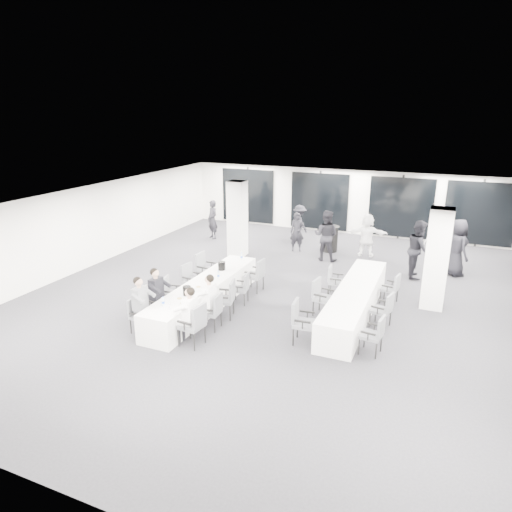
# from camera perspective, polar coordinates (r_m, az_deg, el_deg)

# --- Properties ---
(room) EXTENTS (14.04, 16.04, 2.84)m
(room) POSITION_cam_1_polar(r_m,az_deg,el_deg) (13.78, 7.86, 1.40)
(room) COLOR #232328
(room) RESTS_ON ground
(column_left) EXTENTS (0.60, 0.60, 2.80)m
(column_left) POSITION_cam_1_polar(r_m,az_deg,el_deg) (16.92, -2.34, 4.67)
(column_left) COLOR silver
(column_left) RESTS_ON floor
(column_right) EXTENTS (0.60, 0.60, 2.80)m
(column_right) POSITION_cam_1_polar(r_m,az_deg,el_deg) (13.24, 21.67, -0.35)
(column_right) COLOR silver
(column_right) RESTS_ON floor
(banquet_table_main) EXTENTS (0.90, 5.00, 0.75)m
(banquet_table_main) POSITION_cam_1_polar(r_m,az_deg,el_deg) (12.68, -6.41, -4.87)
(banquet_table_main) COLOR silver
(banquet_table_main) RESTS_ON floor
(banquet_table_side) EXTENTS (0.90, 5.00, 0.75)m
(banquet_table_side) POSITION_cam_1_polar(r_m,az_deg,el_deg) (12.49, 12.22, -5.53)
(banquet_table_side) COLOR silver
(banquet_table_side) RESTS_ON floor
(cocktail_table) EXTENTS (0.71, 0.71, 0.99)m
(cocktail_table) POSITION_cam_1_polar(r_m,az_deg,el_deg) (17.86, 9.18, 2.19)
(cocktail_table) COLOR black
(cocktail_table) RESTS_ON floor
(chair_main_left_near) EXTENTS (0.47, 0.52, 0.87)m
(chair_main_left_near) POSITION_cam_1_polar(r_m,az_deg,el_deg) (11.64, -14.57, -6.86)
(chair_main_left_near) COLOR #4C4E53
(chair_main_left_near) RESTS_ON floor
(chair_main_left_second) EXTENTS (0.57, 0.61, 0.97)m
(chair_main_left_second) POSITION_cam_1_polar(r_m,az_deg,el_deg) (12.13, -12.62, -5.38)
(chair_main_left_second) COLOR #4C4E53
(chair_main_left_second) RESTS_ON floor
(chair_main_left_mid) EXTENTS (0.54, 0.57, 0.91)m
(chair_main_left_mid) POSITION_cam_1_polar(r_m,az_deg,el_deg) (12.70, -10.65, -4.32)
(chair_main_left_mid) COLOR #4C4E53
(chair_main_left_mid) RESTS_ON floor
(chair_main_left_fourth) EXTENTS (0.54, 0.58, 0.95)m
(chair_main_left_fourth) POSITION_cam_1_polar(r_m,az_deg,el_deg) (13.53, -8.20, -2.70)
(chair_main_left_fourth) COLOR #4C4E53
(chair_main_left_fourth) RESTS_ON floor
(chair_main_left_far) EXTENTS (0.55, 0.61, 1.04)m
(chair_main_left_far) POSITION_cam_1_polar(r_m,az_deg,el_deg) (14.21, -6.45, -1.40)
(chair_main_left_far) COLOR #4C4E53
(chair_main_left_far) RESTS_ON floor
(chair_main_right_near) EXTENTS (0.57, 0.62, 1.04)m
(chair_main_right_near) POSITION_cam_1_polar(r_m,az_deg,el_deg) (10.65, -7.68, -8.22)
(chair_main_right_near) COLOR #4C4E53
(chair_main_right_near) RESTS_ON floor
(chair_main_right_second) EXTENTS (0.49, 0.55, 0.93)m
(chair_main_right_second) POSITION_cam_1_polar(r_m,az_deg,el_deg) (11.41, -5.34, -6.66)
(chair_main_right_second) COLOR #4C4E53
(chair_main_right_second) RESTS_ON floor
(chair_main_right_mid) EXTENTS (0.62, 0.65, 1.02)m
(chair_main_right_mid) POSITION_cam_1_polar(r_m,az_deg,el_deg) (11.98, -3.65, -5.10)
(chair_main_right_mid) COLOR #4C4E53
(chair_main_right_mid) RESTS_ON floor
(chair_main_right_fourth) EXTENTS (0.51, 0.54, 0.88)m
(chair_main_right_fourth) POSITION_cam_1_polar(r_m,az_deg,el_deg) (12.84, -1.71, -3.85)
(chair_main_right_fourth) COLOR #4C4E53
(chair_main_right_fourth) RESTS_ON floor
(chair_main_right_far) EXTENTS (0.54, 0.59, 1.01)m
(chair_main_right_far) POSITION_cam_1_polar(r_m,az_deg,el_deg) (13.66, 0.07, -2.17)
(chair_main_right_far) COLOR #4C4E53
(chair_main_right_far) RESTS_ON floor
(chair_side_left_near) EXTENTS (0.57, 0.62, 1.04)m
(chair_side_left_near) POSITION_cam_1_polar(r_m,az_deg,el_deg) (10.75, 5.67, -7.89)
(chair_side_left_near) COLOR #4C4E53
(chair_side_left_near) RESTS_ON floor
(chair_side_left_mid) EXTENTS (0.56, 0.60, 0.98)m
(chair_side_left_mid) POSITION_cam_1_polar(r_m,az_deg,el_deg) (12.27, 8.12, -4.81)
(chair_side_left_mid) COLOR #4C4E53
(chair_side_left_mid) RESTS_ON floor
(chair_side_left_far) EXTENTS (0.49, 0.53, 0.90)m
(chair_side_left_far) POSITION_cam_1_polar(r_m,az_deg,el_deg) (13.58, 9.73, -2.83)
(chair_side_left_far) COLOR #4C4E53
(chair_side_left_far) RESTS_ON floor
(chair_side_right_near) EXTENTS (0.52, 0.56, 0.92)m
(chair_side_right_near) POSITION_cam_1_polar(r_m,az_deg,el_deg) (10.58, 14.63, -9.27)
(chair_side_right_near) COLOR #4C4E53
(chair_side_right_near) RESTS_ON floor
(chair_side_right_mid) EXTENTS (0.55, 0.58, 0.92)m
(chair_side_right_mid) POSITION_cam_1_polar(r_m,az_deg,el_deg) (11.88, 15.73, -6.29)
(chair_side_right_mid) COLOR #4C4E53
(chair_side_right_mid) RESTS_ON floor
(chair_side_right_far) EXTENTS (0.51, 0.54, 0.87)m
(chair_side_right_far) POSITION_cam_1_polar(r_m,az_deg,el_deg) (13.39, 16.68, -3.71)
(chair_side_right_far) COLOR #4C4E53
(chair_side_right_far) RESTS_ON floor
(seated_guest_a) EXTENTS (0.50, 0.38, 1.44)m
(seated_guest_a) POSITION_cam_1_polar(r_m,az_deg,el_deg) (11.42, -14.04, -5.55)
(seated_guest_a) COLOR slate
(seated_guest_a) RESTS_ON floor
(seated_guest_b) EXTENTS (0.50, 0.38, 1.44)m
(seated_guest_b) POSITION_cam_1_polar(r_m,az_deg,el_deg) (11.93, -12.09, -4.39)
(seated_guest_b) COLOR black
(seated_guest_b) RESTS_ON floor
(seated_guest_c) EXTENTS (0.50, 0.38, 1.44)m
(seated_guest_c) POSITION_cam_1_polar(r_m,az_deg,el_deg) (10.65, -8.52, -6.96)
(seated_guest_c) COLOR white
(seated_guest_c) RESTS_ON floor
(seated_guest_d) EXTENTS (0.50, 0.38, 1.44)m
(seated_guest_d) POSITION_cam_1_polar(r_m,az_deg,el_deg) (11.36, -6.13, -5.22)
(seated_guest_d) COLOR white
(seated_guest_d) RESTS_ON floor
(standing_guest_a) EXTENTS (0.77, 0.70, 1.71)m
(standing_guest_a) POSITION_cam_1_polar(r_m,az_deg,el_deg) (17.62, 5.17, 3.32)
(standing_guest_a) COLOR black
(standing_guest_a) RESTS_ON floor
(standing_guest_b) EXTENTS (1.03, 0.64, 2.09)m
(standing_guest_b) POSITION_cam_1_polar(r_m,az_deg,el_deg) (16.60, 8.75, 2.95)
(standing_guest_b) COLOR black
(standing_guest_b) RESTS_ON floor
(standing_guest_c) EXTENTS (1.22, 1.17, 1.73)m
(standing_guest_c) POSITION_cam_1_polar(r_m,az_deg,el_deg) (18.95, 5.48, 4.37)
(standing_guest_c) COLOR black
(standing_guest_c) RESTS_ON floor
(standing_guest_d) EXTENTS (1.18, 0.84, 1.81)m
(standing_guest_d) POSITION_cam_1_polar(r_m,az_deg,el_deg) (17.11, 21.81, 1.83)
(standing_guest_d) COLOR white
(standing_guest_d) RESTS_ON floor
(standing_guest_e) EXTENTS (1.08, 1.21, 2.14)m
(standing_guest_e) POSITION_cam_1_polar(r_m,az_deg,el_deg) (16.27, 23.89, 1.40)
(standing_guest_e) COLOR black
(standing_guest_e) RESTS_ON floor
(standing_guest_f) EXTENTS (1.77, 0.92, 1.83)m
(standing_guest_f) POSITION_cam_1_polar(r_m,az_deg,el_deg) (17.41, 13.71, 2.91)
(standing_guest_f) COLOR white
(standing_guest_f) RESTS_ON floor
(standing_guest_g) EXTENTS (0.87, 0.83, 1.86)m
(standing_guest_g) POSITION_cam_1_polar(r_m,az_deg,el_deg) (19.40, -5.47, 4.88)
(standing_guest_g) COLOR black
(standing_guest_g) RESTS_ON floor
(standing_guest_h) EXTENTS (0.78, 1.12, 2.14)m
(standing_guest_h) POSITION_cam_1_polar(r_m,az_deg,el_deg) (15.60, 19.71, 1.23)
(standing_guest_h) COLOR black
(standing_guest_h) RESTS_ON floor
(ice_bucket_near) EXTENTS (0.21, 0.21, 0.24)m
(ice_bucket_near) POSITION_cam_1_polar(r_m,az_deg,el_deg) (11.72, -8.64, -4.30)
(ice_bucket_near) COLOR black
(ice_bucket_near) RESTS_ON banquet_table_main
(ice_bucket_far) EXTENTS (0.22, 0.22, 0.25)m
(ice_bucket_far) POSITION_cam_1_polar(r_m,az_deg,el_deg) (13.42, -4.31, -1.23)
(ice_bucket_far) COLOR black
(ice_bucket_far) RESTS_ON banquet_table_main
(water_bottle_a) EXTENTS (0.07, 0.07, 0.22)m
(water_bottle_a) POSITION_cam_1_polar(r_m,az_deg,el_deg) (11.20, -11.54, -5.60)
(water_bottle_a) COLOR silver
(water_bottle_a) RESTS_ON banquet_table_main
(water_bottle_b) EXTENTS (0.07, 0.07, 0.22)m
(water_bottle_b) POSITION_cam_1_polar(r_m,az_deg,el_deg) (12.74, -4.72, -2.37)
(water_bottle_b) COLOR silver
(water_bottle_b) RESTS_ON banquet_table_main
(water_bottle_c) EXTENTS (0.07, 0.07, 0.21)m
(water_bottle_c) POSITION_cam_1_polar(r_m,az_deg,el_deg) (14.32, -1.82, -0.03)
(water_bottle_c) COLOR silver
(water_bottle_c) RESTS_ON banquet_table_main
(plate_a) EXTENTS (0.22, 0.22, 0.03)m
(plate_a) POSITION_cam_1_polar(r_m,az_deg,el_deg) (11.55, -9.55, -5.27)
(plate_a) COLOR white
(plate_a) RESTS_ON banquet_table_main
(plate_b) EXTENTS (0.20, 0.20, 0.03)m
(plate_b) POSITION_cam_1_polar(r_m,az_deg,el_deg) (11.27, -9.15, -5.83)
(plate_b) COLOR white
(plate_b) RESTS_ON banquet_table_main
(plate_c) EXTENTS (0.20, 0.20, 0.03)m
(plate_c) POSITION_cam_1_polar(r_m,az_deg,el_deg) (12.21, -7.22, -3.86)
(plate_c) COLOR white
(plate_c) RESTS_ON banquet_table_main
(wine_glass) EXTENTS (0.07, 0.07, 0.18)m
(wine_glass) POSITION_cam_1_polar(r_m,az_deg,el_deg) (10.97, -10.78, -5.93)
(wine_glass) COLOR silver
(wine_glass) RESTS_ON banquet_table_main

